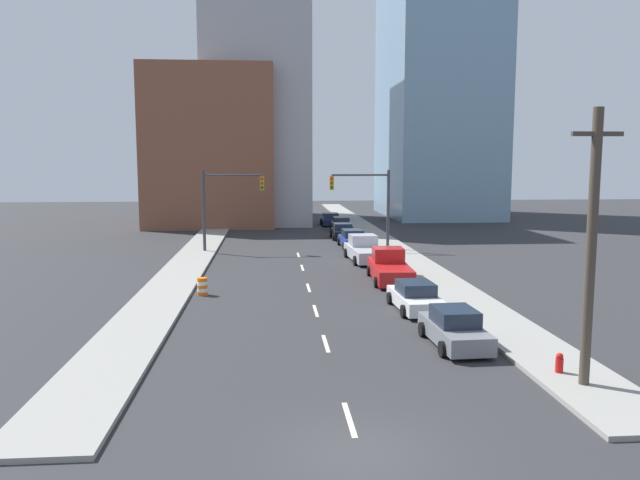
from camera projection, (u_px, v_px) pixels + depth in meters
ground_plane at (359, 452)px, 15.50m from camera, size 200.00×200.00×0.00m
sidewalk_left at (209, 238)px, 58.51m from camera, size 2.87×88.28×0.17m
sidewalk_right at (375, 236)px, 59.77m from camera, size 2.87×88.28×0.17m
lane_stripe_at_2m at (349, 419)px, 17.48m from camera, size 0.16×2.40×0.01m
lane_stripe_at_9m at (326, 343)px, 24.75m from camera, size 0.16×2.40×0.01m
lane_stripe_at_15m at (316, 311)px, 30.17m from camera, size 0.16×2.40×0.01m
lane_stripe_at_20m at (308, 288)px, 35.69m from camera, size 0.16×2.40×0.01m
lane_stripe_at_27m at (302, 268)px, 42.40m from camera, size 0.16×2.40×0.01m
lane_stripe_at_33m at (298, 255)px, 48.22m from camera, size 0.16×2.40×0.01m
building_brick_left at (213, 148)px, 72.01m from camera, size 14.00×16.00×17.40m
building_office_center at (257, 90)px, 75.48m from camera, size 12.00×20.00×31.65m
building_glass_right at (437, 101)px, 81.39m from camera, size 13.00×20.00×30.15m
traffic_signal_left at (221, 199)px, 49.01m from camera, size 4.88×0.35×6.52m
traffic_signal_right at (371, 198)px, 49.97m from camera, size 4.88×0.35×6.52m
utility_pole_right_near at (591, 248)px, 19.24m from camera, size 1.60×0.32×8.81m
traffic_barrel at (202, 286)px, 33.65m from camera, size 0.56×0.56×0.95m
fire_hydrant at (559, 365)px, 20.84m from camera, size 0.26×0.26×0.84m
sedan_gray at (454, 329)px, 24.41m from camera, size 2.12×4.45×1.49m
sedan_white at (415, 297)px, 30.26m from camera, size 2.22×4.63×1.39m
pickup_truck_red at (390, 268)px, 37.71m from camera, size 2.55×6.03×1.92m
pickup_truck_silver at (365, 250)px, 45.37m from camera, size 2.66×6.11×1.82m
sedan_blue at (352, 239)px, 52.50m from camera, size 2.25×4.65×1.50m
sedan_black at (343, 232)px, 58.23m from camera, size 2.17×4.29×1.47m
sedan_brown at (341, 225)px, 64.71m from camera, size 2.15×4.69×1.47m
sedan_navy at (331, 220)px, 70.34m from camera, size 2.19×4.23×1.43m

